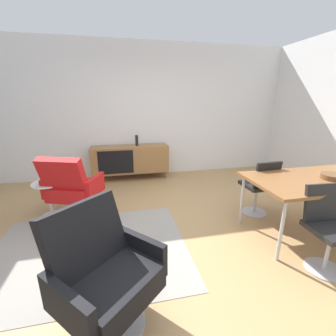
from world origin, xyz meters
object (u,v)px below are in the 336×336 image
Objects in this scene: side_table_round at (50,195)px; fruit_bowl at (48,180)px; armchair_black_shell at (103,270)px; lounge_chair_red at (72,186)px; sideboard at (130,159)px; dining_chair_front_left at (328,225)px; wooden_bowl_on_table at (333,177)px; dining_chair_back_left at (260,185)px; vase_cobalt at (137,140)px; dining_table at (315,182)px.

fruit_bowl is (-0.00, 0.00, 0.23)m from side_table_round.
lounge_chair_red is at bearing 106.27° from armchair_black_shell.
sideboard is 3.62m from dining_chair_front_left.
lounge_chair_red is (-3.18, 1.17, -0.30)m from wooden_bowl_on_table.
side_table_round is (-2.98, 0.64, -0.15)m from dining_chair_back_left.
dining_chair_back_left reaches higher than side_table_round.
wooden_bowl_on_table is at bearing -19.66° from fruit_bowl.
vase_cobalt is 3.25m from dining_table.
side_table_round is (-3.33, 1.20, -0.38)m from dining_table.
vase_cobalt reaches higher than dining_table.
dining_chair_back_left is at bearing -11.70° from lounge_chair_red.
dining_chair_back_left is at bearing 121.85° from dining_table.
lounge_chair_red is at bearing 147.89° from dining_chair_front_left.
armchair_black_shell is (-2.13, -0.15, -0.00)m from dining_chair_front_left.
sideboard is 1.00× the size of dining_table.
dining_table is at bearing -19.76° from side_table_round.
lounge_chair_red is (-0.92, -1.50, 0.03)m from sideboard.
vase_cobalt reaches higher than dining_chair_front_left.
dining_chair_front_left is at bearing 4.06° from armchair_black_shell.
sideboard is 1.76m from lounge_chair_red.
dining_chair_back_left is (-0.35, 0.56, -0.23)m from dining_table.
dining_chair_front_left reaches higher than wooden_bowl_on_table.
vase_cobalt is 0.86× the size of wooden_bowl_on_table.
dining_table is at bearing 58.23° from dining_chair_front_left.
side_table_round is (-1.40, -1.42, -0.51)m from vase_cobalt.
dining_table is 0.70m from dining_chair_front_left.
dining_table is 0.20m from wooden_bowl_on_table.
side_table_round is at bearing 149.54° from dining_chair_front_left.
wooden_bowl_on_table is 0.27× the size of armchair_black_shell.
sideboard is at bearing 118.80° from dining_chair_front_left.
dining_chair_back_left is 0.90× the size of lounge_chair_red.
dining_chair_front_left reaches higher than dining_table.
fruit_bowl is at bearing 165.07° from lounge_chair_red.
sideboard is 6.15× the size of wooden_bowl_on_table.
vase_cobalt is at bearing 126.48° from dining_table.
dining_chair_back_left is at bearing 30.83° from armchair_black_shell.
dining_chair_front_left is (1.74, -3.17, 0.03)m from sideboard.
dining_table reaches higher than fruit_bowl.
armchair_black_shell is (-0.54, -3.32, -0.36)m from vase_cobalt.
dining_table is 1.87× the size of dining_chair_front_left.
sideboard is 1.87× the size of dining_chair_front_left.
lounge_chair_red reaches higher than dining_chair_front_left.
lounge_chair_red is (-3.00, 1.11, -0.23)m from dining_table.
vase_cobalt reaches higher than sideboard.
dining_chair_front_left is 3.47m from side_table_round.
armchair_black_shell is 2.09m from fruit_bowl.
wooden_bowl_on_table reaches higher than sideboard.
wooden_bowl_on_table reaches higher than dining_table.
wooden_bowl_on_table is at bearing -49.45° from dining_chair_back_left.
dining_chair_back_left is at bearing -49.68° from sideboard.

